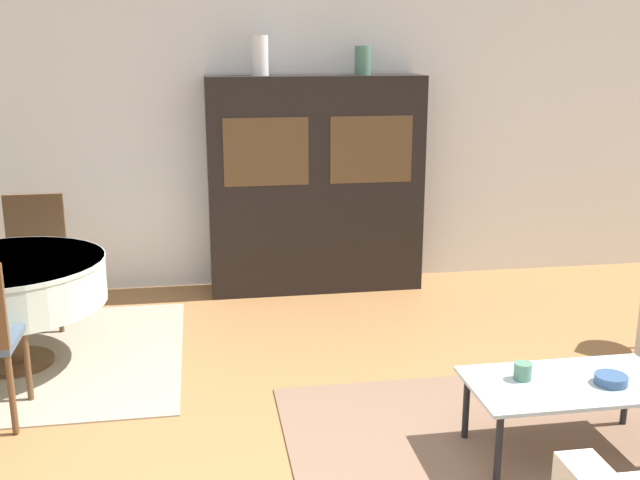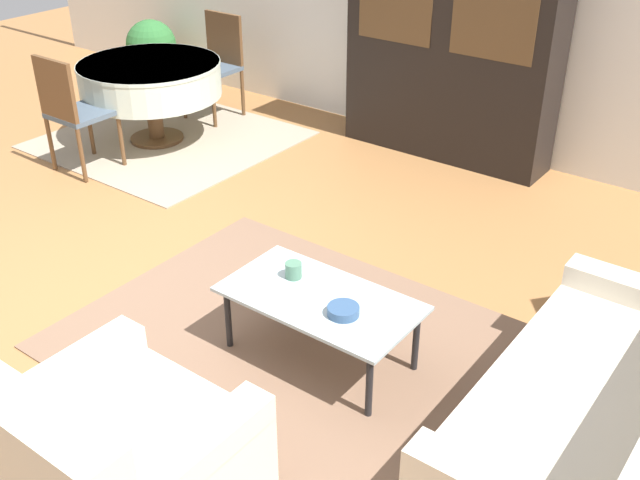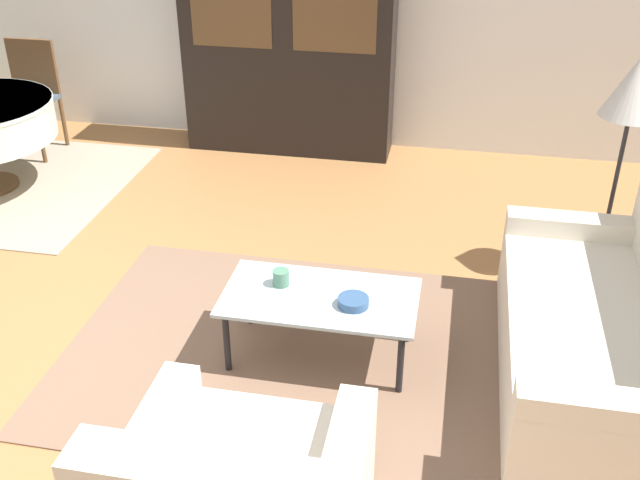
% 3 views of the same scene
% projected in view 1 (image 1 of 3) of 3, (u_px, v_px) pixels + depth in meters
% --- Properties ---
extents(wall_back, '(10.00, 0.06, 2.70)m').
position_uv_depth(wall_back, '(255.00, 132.00, 6.45)').
color(wall_back, white).
rests_on(wall_back, ground_plane).
extents(area_rug, '(2.57, 1.94, 0.01)m').
position_uv_depth(area_rug, '(537.00, 453.00, 3.91)').
color(area_rug, brown).
rests_on(area_rug, ground_plane).
extents(dining_rug, '(2.02, 1.94, 0.01)m').
position_uv_depth(dining_rug, '(31.00, 359.00, 5.08)').
color(dining_rug, gray).
rests_on(dining_rug, ground_plane).
extents(coffee_table, '(1.05, 0.57, 0.39)m').
position_uv_depth(coffee_table, '(570.00, 389.00, 3.84)').
color(coffee_table, black).
rests_on(coffee_table, area_rug).
extents(display_cabinet, '(1.81, 0.43, 1.83)m').
position_uv_depth(display_cabinet, '(315.00, 185.00, 6.38)').
color(display_cabinet, black).
rests_on(display_cabinet, ground_plane).
extents(dining_table, '(1.25, 1.25, 0.72)m').
position_uv_depth(dining_table, '(8.00, 283.00, 4.85)').
color(dining_table, brown).
rests_on(dining_table, dining_rug).
extents(dining_chair_far, '(0.44, 0.44, 0.97)m').
position_uv_depth(dining_chair_far, '(34.00, 251.00, 5.66)').
color(dining_chair_far, brown).
rests_on(dining_chair_far, dining_rug).
extents(cup, '(0.09, 0.09, 0.09)m').
position_uv_depth(cup, '(523.00, 371.00, 3.85)').
color(cup, '#4C7A60').
rests_on(cup, coffee_table).
extents(bowl, '(0.17, 0.17, 0.05)m').
position_uv_depth(bowl, '(611.00, 380.00, 3.80)').
color(bowl, '#33517A').
rests_on(bowl, coffee_table).
extents(vase_tall, '(0.14, 0.14, 0.32)m').
position_uv_depth(vase_tall, '(260.00, 56.00, 6.04)').
color(vase_tall, white).
rests_on(vase_tall, display_cabinet).
extents(vase_short, '(0.13, 0.13, 0.24)m').
position_uv_depth(vase_short, '(363.00, 60.00, 6.19)').
color(vase_short, '#4C7A60').
rests_on(vase_short, display_cabinet).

